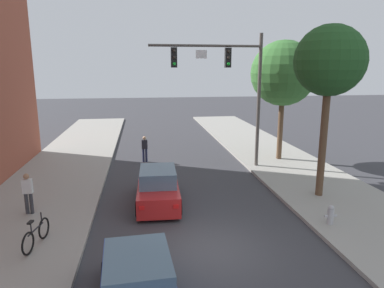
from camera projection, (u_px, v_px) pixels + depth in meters
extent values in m
plane|color=#38383D|center=(209.00, 250.00, 11.22)|extent=(120.00, 120.00, 0.00)
cylinder|color=#514C47|center=(259.00, 102.00, 19.67)|extent=(0.20, 0.20, 7.50)
cylinder|color=#514C47|center=(206.00, 46.00, 18.57)|extent=(6.17, 0.14, 0.14)
cube|color=black|center=(228.00, 58.00, 18.88)|extent=(0.32, 0.28, 1.05)
sphere|color=#2D2823|center=(229.00, 51.00, 18.67)|extent=(0.18, 0.18, 0.18)
sphere|color=#2D2823|center=(229.00, 58.00, 18.74)|extent=(0.18, 0.18, 0.18)
sphere|color=green|center=(228.00, 64.00, 18.81)|extent=(0.18, 0.18, 0.18)
cube|color=black|center=(174.00, 58.00, 18.46)|extent=(0.32, 0.28, 1.05)
sphere|color=#2D2823|center=(174.00, 51.00, 18.25)|extent=(0.18, 0.18, 0.18)
sphere|color=#2D2823|center=(174.00, 57.00, 18.32)|extent=(0.18, 0.18, 0.18)
sphere|color=green|center=(174.00, 64.00, 18.39)|extent=(0.18, 0.18, 0.18)
cube|color=white|center=(201.00, 54.00, 18.62)|extent=(0.60, 0.03, 0.44)
cube|color=#B21E1E|center=(158.00, 191.00, 14.99)|extent=(1.85, 4.26, 0.80)
cube|color=slate|center=(158.00, 176.00, 14.69)|extent=(1.57, 2.05, 0.64)
cylinder|color=black|center=(141.00, 187.00, 16.21)|extent=(0.24, 0.65, 0.64)
cylinder|color=black|center=(175.00, 186.00, 16.39)|extent=(0.24, 0.65, 0.64)
cylinder|color=black|center=(138.00, 209.00, 13.69)|extent=(0.24, 0.65, 0.64)
cylinder|color=black|center=(179.00, 207.00, 13.86)|extent=(0.24, 0.65, 0.64)
cube|color=red|center=(142.00, 208.00, 12.83)|extent=(0.20, 0.05, 0.14)
cube|color=red|center=(176.00, 207.00, 12.97)|extent=(0.20, 0.05, 0.14)
cube|color=slate|center=(138.00, 268.00, 7.92)|extent=(1.61, 2.08, 0.64)
cylinder|color=black|center=(106.00, 274.00, 9.36)|extent=(0.26, 0.65, 0.64)
cylinder|color=black|center=(165.00, 267.00, 9.67)|extent=(0.26, 0.65, 0.64)
cylinder|color=#333338|center=(27.00, 203.00, 13.57)|extent=(0.14, 0.14, 0.85)
cylinder|color=#333338|center=(31.00, 203.00, 13.59)|extent=(0.14, 0.14, 0.85)
cube|color=silver|center=(27.00, 186.00, 13.43)|extent=(0.36, 0.22, 0.56)
sphere|color=#9E7051|center=(26.00, 176.00, 13.34)|extent=(0.22, 0.22, 0.22)
cylinder|color=#232847|center=(143.00, 155.00, 21.67)|extent=(0.14, 0.14, 0.85)
cylinder|color=#232847|center=(146.00, 155.00, 21.69)|extent=(0.14, 0.14, 0.85)
cube|color=#26262D|center=(145.00, 144.00, 21.53)|extent=(0.36, 0.22, 0.56)
sphere|color=tan|center=(144.00, 138.00, 21.44)|extent=(0.22, 0.22, 0.22)
torus|color=black|center=(44.00, 228.00, 11.61)|extent=(0.20, 0.72, 0.72)
torus|color=black|center=(28.00, 244.00, 10.59)|extent=(0.20, 0.72, 0.72)
cylinder|color=black|center=(36.00, 229.00, 11.06)|extent=(0.23, 0.94, 0.05)
cylinder|color=black|center=(31.00, 228.00, 10.76)|extent=(0.04, 0.04, 0.35)
cylinder|color=black|center=(41.00, 218.00, 11.42)|extent=(0.04, 0.04, 0.40)
cube|color=black|center=(30.00, 222.00, 10.72)|extent=(0.16, 0.26, 0.06)
cylinder|color=#B2B2B7|center=(330.00, 217.00, 12.71)|extent=(0.24, 0.24, 0.55)
sphere|color=#B2B2B7|center=(331.00, 208.00, 12.64)|extent=(0.22, 0.22, 0.22)
cylinder|color=#B2B2B7|center=(326.00, 216.00, 12.68)|extent=(0.12, 0.09, 0.09)
cylinder|color=#B2B2B7|center=(335.00, 216.00, 12.73)|extent=(0.12, 0.09, 0.09)
cylinder|color=brown|center=(323.00, 143.00, 15.18)|extent=(0.32, 0.32, 4.81)
sphere|color=#235123|center=(330.00, 61.00, 14.43)|extent=(2.98, 2.98, 2.98)
cylinder|color=brown|center=(280.00, 129.00, 21.60)|extent=(0.32, 0.32, 3.84)
sphere|color=#387033|center=(283.00, 73.00, 20.87)|extent=(3.94, 3.94, 3.94)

